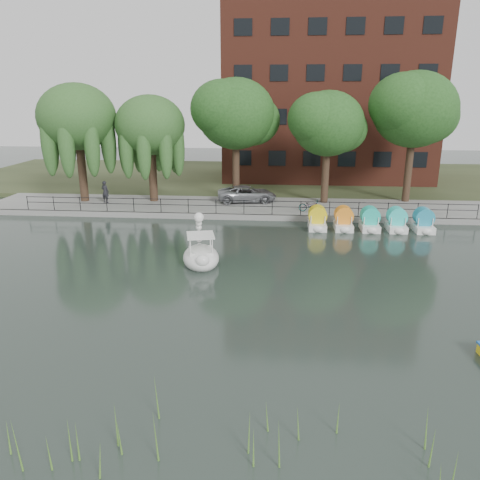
# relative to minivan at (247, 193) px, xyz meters

# --- Properties ---
(ground_plane) EXTENTS (120.00, 120.00, 0.00)m
(ground_plane) POSITION_rel_minivan_xyz_m (0.06, -17.15, -1.13)
(ground_plane) COLOR #394840
(promenade) EXTENTS (40.00, 6.00, 0.40)m
(promenade) POSITION_rel_minivan_xyz_m (0.06, -1.15, -0.93)
(promenade) COLOR gray
(promenade) RESTS_ON ground_plane
(kerb) EXTENTS (40.00, 0.25, 0.40)m
(kerb) POSITION_rel_minivan_xyz_m (0.06, -4.10, -0.93)
(kerb) COLOR gray
(kerb) RESTS_ON ground_plane
(land_strip) EXTENTS (60.00, 22.00, 0.36)m
(land_strip) POSITION_rel_minivan_xyz_m (0.06, 12.85, -0.95)
(land_strip) COLOR #47512D
(land_strip) RESTS_ON ground_plane
(railing) EXTENTS (32.00, 0.05, 1.00)m
(railing) POSITION_rel_minivan_xyz_m (0.06, -3.90, 0.01)
(railing) COLOR black
(railing) RESTS_ON promenade
(apartment_building) EXTENTS (20.00, 10.07, 18.00)m
(apartment_building) POSITION_rel_minivan_xyz_m (7.06, 12.82, 8.23)
(apartment_building) COLOR #4C1E16
(apartment_building) RESTS_ON land_strip
(willow_left) EXTENTS (5.88, 5.88, 9.01)m
(willow_left) POSITION_rel_minivan_xyz_m (-12.94, -0.65, 5.74)
(willow_left) COLOR #473323
(willow_left) RESTS_ON promenade
(willow_mid) EXTENTS (5.32, 5.32, 8.15)m
(willow_mid) POSITION_rel_minivan_xyz_m (-7.44, -0.15, 5.11)
(willow_mid) COLOR #473323
(willow_mid) RESTS_ON promenade
(broadleaf_center) EXTENTS (6.00, 6.00, 9.25)m
(broadleaf_center) POSITION_rel_minivan_xyz_m (-0.94, 0.85, 5.93)
(broadleaf_center) COLOR #473323
(broadleaf_center) RESTS_ON promenade
(broadleaf_right) EXTENTS (5.40, 5.40, 8.32)m
(broadleaf_right) POSITION_rel_minivan_xyz_m (6.06, 0.35, 5.25)
(broadleaf_right) COLOR #473323
(broadleaf_right) RESTS_ON promenade
(broadleaf_far) EXTENTS (6.30, 6.30, 9.71)m
(broadleaf_far) POSITION_rel_minivan_xyz_m (12.56, 1.35, 6.26)
(broadleaf_far) COLOR #473323
(broadleaf_far) RESTS_ON promenade
(minivan) EXTENTS (3.25, 5.61, 1.47)m
(minivan) POSITION_rel_minivan_xyz_m (0.00, 0.00, 0.00)
(minivan) COLOR gray
(minivan) RESTS_ON promenade
(bicycle) EXTENTS (0.88, 1.80, 1.00)m
(bicycle) POSITION_rel_minivan_xyz_m (4.81, -2.93, -0.23)
(bicycle) COLOR gray
(bicycle) RESTS_ON promenade
(pedestrian) EXTENTS (0.82, 0.66, 1.98)m
(pedestrian) POSITION_rel_minivan_xyz_m (-11.01, -1.23, 0.25)
(pedestrian) COLOR black
(pedestrian) RESTS_ON promenade
(swan_boat) EXTENTS (2.50, 3.32, 2.52)m
(swan_boat) POSITION_rel_minivan_xyz_m (-1.49, -13.28, -0.58)
(swan_boat) COLOR white
(swan_boat) RESTS_ON ground_plane
(pedal_boat_row) EXTENTS (7.95, 1.70, 1.40)m
(pedal_boat_row) POSITION_rel_minivan_xyz_m (8.47, -6.02, -0.53)
(pedal_boat_row) COLOR white
(pedal_boat_row) RESTS_ON ground_plane
(reed_bank) EXTENTS (24.00, 2.40, 1.20)m
(reed_bank) POSITION_rel_minivan_xyz_m (2.06, -26.65, -0.53)
(reed_bank) COLOR #669938
(reed_bank) RESTS_ON ground_plane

